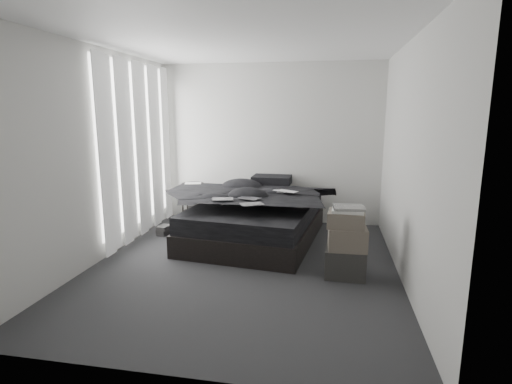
% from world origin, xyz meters
% --- Properties ---
extents(floor, '(3.60, 4.20, 0.01)m').
position_xyz_m(floor, '(0.00, 0.00, 0.00)').
color(floor, '#29292B').
rests_on(floor, ground).
extents(ceiling, '(3.60, 4.20, 0.01)m').
position_xyz_m(ceiling, '(0.00, 0.00, 2.60)').
color(ceiling, white).
rests_on(ceiling, ground).
extents(wall_back, '(3.60, 0.01, 2.60)m').
position_xyz_m(wall_back, '(0.00, 2.10, 1.30)').
color(wall_back, beige).
rests_on(wall_back, ground).
extents(wall_front, '(3.60, 0.01, 2.60)m').
position_xyz_m(wall_front, '(0.00, -2.10, 1.30)').
color(wall_front, beige).
rests_on(wall_front, ground).
extents(wall_left, '(0.01, 4.20, 2.60)m').
position_xyz_m(wall_left, '(-1.80, 0.00, 1.30)').
color(wall_left, beige).
rests_on(wall_left, ground).
extents(wall_right, '(0.01, 4.20, 2.60)m').
position_xyz_m(wall_right, '(1.80, 0.00, 1.30)').
color(wall_right, beige).
rests_on(wall_right, ground).
extents(window_left, '(0.02, 2.00, 2.30)m').
position_xyz_m(window_left, '(-1.78, 0.90, 1.35)').
color(window_left, white).
rests_on(window_left, wall_left).
extents(curtain_left, '(0.06, 2.12, 2.48)m').
position_xyz_m(curtain_left, '(-1.73, 0.90, 1.28)').
color(curtain_left, white).
rests_on(curtain_left, wall_left).
extents(bed, '(1.89, 2.35, 0.30)m').
position_xyz_m(bed, '(-0.05, 1.02, 0.15)').
color(bed, black).
rests_on(bed, floor).
extents(mattress, '(1.82, 2.28, 0.23)m').
position_xyz_m(mattress, '(-0.05, 1.02, 0.41)').
color(mattress, black).
rests_on(mattress, bed).
extents(duvet, '(1.81, 2.04, 0.25)m').
position_xyz_m(duvet, '(-0.06, 0.97, 0.65)').
color(duvet, black).
rests_on(duvet, mattress).
extents(pillow_lower, '(0.70, 0.52, 0.15)m').
position_xyz_m(pillow_lower, '(-0.00, 1.86, 0.60)').
color(pillow_lower, black).
rests_on(pillow_lower, mattress).
extents(pillow_upper, '(0.62, 0.43, 0.14)m').
position_xyz_m(pillow_upper, '(0.07, 1.83, 0.74)').
color(pillow_upper, black).
rests_on(pillow_upper, pillow_lower).
extents(laptop, '(0.41, 0.35, 0.03)m').
position_xyz_m(laptop, '(0.35, 1.02, 0.79)').
color(laptop, silver).
rests_on(laptop, duvet).
extents(comic_a, '(0.31, 0.24, 0.01)m').
position_xyz_m(comic_a, '(-0.38, 0.48, 0.78)').
color(comic_a, black).
rests_on(comic_a, duvet).
extents(comic_b, '(0.32, 0.26, 0.01)m').
position_xyz_m(comic_b, '(-0.05, 0.59, 0.79)').
color(comic_b, black).
rests_on(comic_b, duvet).
extents(comic_c, '(0.33, 0.29, 0.01)m').
position_xyz_m(comic_c, '(0.05, 0.26, 0.80)').
color(comic_c, black).
rests_on(comic_c, duvet).
extents(side_stand, '(0.40, 0.40, 0.67)m').
position_xyz_m(side_stand, '(-1.22, 1.67, 0.33)').
color(side_stand, black).
rests_on(side_stand, floor).
extents(papers, '(0.30, 0.25, 0.01)m').
position_xyz_m(papers, '(-1.21, 1.66, 0.68)').
color(papers, white).
rests_on(papers, side_stand).
extents(floor_books, '(0.18, 0.23, 0.15)m').
position_xyz_m(floor_books, '(-1.45, 0.99, 0.07)').
color(floor_books, black).
rests_on(floor_books, floor).
extents(box_lower, '(0.46, 0.36, 0.33)m').
position_xyz_m(box_lower, '(1.19, -0.10, 0.16)').
color(box_lower, '#242424').
rests_on(box_lower, floor).
extents(box_mid, '(0.43, 0.34, 0.25)m').
position_xyz_m(box_mid, '(1.20, -0.11, 0.45)').
color(box_mid, '#585046').
rests_on(box_mid, box_lower).
extents(box_upper, '(0.42, 0.35, 0.17)m').
position_xyz_m(box_upper, '(1.18, -0.10, 0.67)').
color(box_upper, '#585046').
rests_on(box_upper, box_mid).
extents(art_book_white, '(0.35, 0.28, 0.03)m').
position_xyz_m(art_book_white, '(1.19, -0.10, 0.77)').
color(art_book_white, silver).
rests_on(art_book_white, box_upper).
extents(art_book_snake, '(0.35, 0.28, 0.03)m').
position_xyz_m(art_book_snake, '(1.20, -0.11, 0.80)').
color(art_book_snake, silver).
rests_on(art_book_snake, art_book_white).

